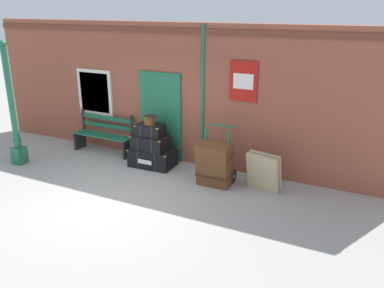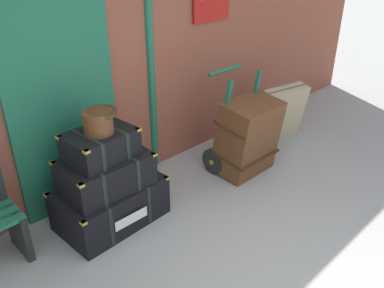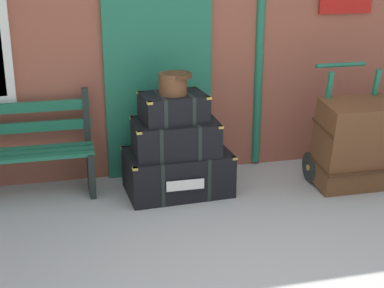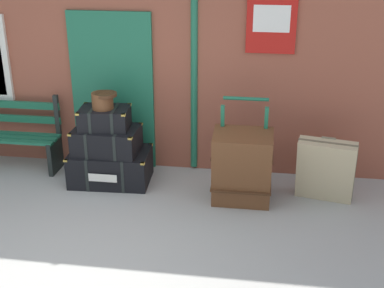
{
  "view_description": "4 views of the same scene",
  "coord_description": "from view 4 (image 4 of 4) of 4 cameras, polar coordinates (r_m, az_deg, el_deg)",
  "views": [
    {
      "loc": [
        4.5,
        -5.45,
        3.55
      ],
      "look_at": [
        0.96,
        1.66,
        0.78
      ],
      "focal_mm": 37.44,
      "sensor_mm": 36.0,
      "label": 1
    },
    {
      "loc": [
        -1.84,
        -0.97,
        2.55
      ],
      "look_at": [
        0.69,
        1.64,
        0.65
      ],
      "focal_mm": 37.48,
      "sensor_mm": 36.0,
      "label": 2
    },
    {
      "loc": [
        -1.29,
        -3.25,
        2.33
      ],
      "look_at": [
        -0.05,
        1.83,
        0.51
      ],
      "focal_mm": 53.89,
      "sensor_mm": 36.0,
      "label": 3
    },
    {
      "loc": [
        1.72,
        -3.92,
        3.03
      ],
      "look_at": [
        0.88,
        1.92,
        0.58
      ],
      "focal_mm": 48.24,
      "sensor_mm": 36.0,
      "label": 4
    }
  ],
  "objects": [
    {
      "name": "ground_plane",
      "position": [
        5.25,
        -12.98,
        -13.39
      ],
      "size": [
        60.0,
        60.0,
        0.0
      ],
      "primitive_type": "plane",
      "color": "#A3A099"
    },
    {
      "name": "brick_facade",
      "position": [
        6.89,
        -6.73,
        10.44
      ],
      "size": [
        10.4,
        0.35,
        3.2
      ],
      "color": "brown",
      "rests_on": "ground"
    },
    {
      "name": "platform_bench",
      "position": [
        7.47,
        -20.26,
        0.88
      ],
      "size": [
        1.6,
        0.43,
        1.01
      ],
      "color": "#1E6647",
      "rests_on": "ground"
    },
    {
      "name": "steamer_trunk_base",
      "position": [
        6.74,
        -8.97,
        -2.45
      ],
      "size": [
        1.04,
        0.7,
        0.43
      ],
      "color": "black",
      "rests_on": "ground"
    },
    {
      "name": "steamer_trunk_middle",
      "position": [
        6.58,
        -9.4,
        0.42
      ],
      "size": [
        0.82,
        0.56,
        0.33
      ],
      "color": "black",
      "rests_on": "steamer_trunk_base"
    },
    {
      "name": "steamer_trunk_top",
      "position": [
        6.5,
        -9.64,
        2.84
      ],
      "size": [
        0.64,
        0.5,
        0.27
      ],
      "color": "black",
      "rests_on": "steamer_trunk_middle"
    },
    {
      "name": "round_hatbox",
      "position": [
        6.41,
        -9.81,
        4.86
      ],
      "size": [
        0.31,
        0.28,
        0.2
      ],
      "color": "brown",
      "rests_on": "steamer_trunk_top"
    },
    {
      "name": "porters_trolley",
      "position": [
        6.3,
        5.57,
        -3.48
      ],
      "size": [
        0.71,
        0.56,
        1.21
      ],
      "color": "black",
      "rests_on": "ground"
    },
    {
      "name": "large_brown_trunk",
      "position": [
        6.06,
        5.55,
        -2.58
      ],
      "size": [
        0.7,
        0.54,
        0.93
      ],
      "color": "brown",
      "rests_on": "ground"
    },
    {
      "name": "suitcase_oxblood",
      "position": [
        6.32,
        14.55,
        -2.8
      ],
      "size": [
        0.72,
        0.46,
        0.81
      ],
      "color": "tan",
      "rests_on": "ground"
    }
  ]
}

